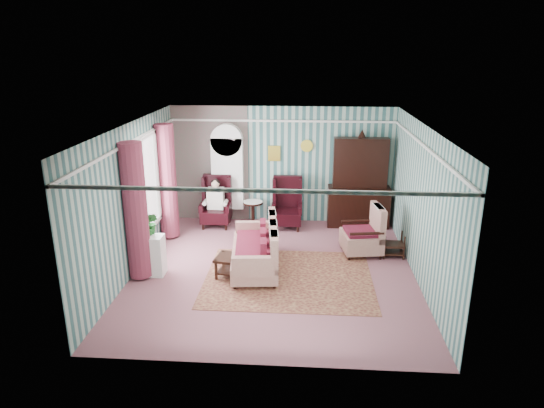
# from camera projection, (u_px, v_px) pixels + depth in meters

# --- Properties ---
(floor) EXTENTS (6.00, 6.00, 0.00)m
(floor) POSITION_uv_depth(u_px,v_px,m) (274.00, 271.00, 9.66)
(floor) COLOR #96575D
(floor) RESTS_ON ground
(room_shell) EXTENTS (5.53, 6.02, 2.91)m
(room_shell) POSITION_uv_depth(u_px,v_px,m) (243.00, 171.00, 9.24)
(room_shell) COLOR #366363
(room_shell) RESTS_ON ground
(bookcase) EXTENTS (0.80, 0.28, 2.24)m
(bookcase) POSITION_uv_depth(u_px,v_px,m) (228.00, 179.00, 12.09)
(bookcase) COLOR silver
(bookcase) RESTS_ON floor
(dresser_hutch) EXTENTS (1.50, 0.56, 2.36)m
(dresser_hutch) POSITION_uv_depth(u_px,v_px,m) (360.00, 180.00, 11.74)
(dresser_hutch) COLOR black
(dresser_hutch) RESTS_ON floor
(wingback_left) EXTENTS (0.76, 0.80, 1.25)m
(wingback_left) POSITION_uv_depth(u_px,v_px,m) (216.00, 202.00, 11.89)
(wingback_left) COLOR black
(wingback_left) RESTS_ON floor
(wingback_right) EXTENTS (0.76, 0.80, 1.25)m
(wingback_right) POSITION_uv_depth(u_px,v_px,m) (287.00, 204.00, 11.78)
(wingback_right) COLOR black
(wingback_right) RESTS_ON floor
(seated_woman) EXTENTS (0.44, 0.40, 1.18)m
(seated_woman) POSITION_uv_depth(u_px,v_px,m) (216.00, 203.00, 11.90)
(seated_woman) COLOR beige
(seated_woman) RESTS_ON floor
(round_side_table) EXTENTS (0.50, 0.50, 0.60)m
(round_side_table) POSITION_uv_depth(u_px,v_px,m) (253.00, 213.00, 12.08)
(round_side_table) COLOR black
(round_side_table) RESTS_ON floor
(nest_table) EXTENTS (0.45, 0.38, 0.54)m
(nest_table) POSITION_uv_depth(u_px,v_px,m) (393.00, 244.00, 10.26)
(nest_table) COLOR black
(nest_table) RESTS_ON floor
(plant_stand) EXTENTS (0.55, 0.35, 0.80)m
(plant_stand) POSITION_uv_depth(u_px,v_px,m) (150.00, 255.00, 9.41)
(plant_stand) COLOR white
(plant_stand) RESTS_ON floor
(rug) EXTENTS (3.20, 2.60, 0.01)m
(rug) POSITION_uv_depth(u_px,v_px,m) (289.00, 278.00, 9.35)
(rug) COLOR #51211B
(rug) RESTS_ON floor
(sofa) EXTENTS (1.21, 2.08, 1.05)m
(sofa) POSITION_uv_depth(u_px,v_px,m) (254.00, 244.00, 9.62)
(sofa) COLOR beige
(sofa) RESTS_ON floor
(floral_armchair) EXTENTS (0.99, 1.01, 0.88)m
(floral_armchair) POSITION_uv_depth(u_px,v_px,m) (362.00, 235.00, 10.34)
(floral_armchair) COLOR beige
(floral_armchair) RESTS_ON floor
(coffee_table) EXTENTS (0.92, 0.67, 0.41)m
(coffee_table) POSITION_uv_depth(u_px,v_px,m) (238.00, 267.00, 9.35)
(coffee_table) COLOR black
(coffee_table) RESTS_ON floor
(potted_plant_a) EXTENTS (0.50, 0.47, 0.44)m
(potted_plant_a) POSITION_uv_depth(u_px,v_px,m) (141.00, 227.00, 9.13)
(potted_plant_a) COLOR #2A561B
(potted_plant_a) RESTS_ON plant_stand
(potted_plant_b) EXTENTS (0.29, 0.25, 0.43)m
(potted_plant_b) POSITION_uv_depth(u_px,v_px,m) (152.00, 223.00, 9.34)
(potted_plant_b) COLOR #1D531A
(potted_plant_b) RESTS_ON plant_stand
(potted_plant_c) EXTENTS (0.25, 0.25, 0.35)m
(potted_plant_c) POSITION_uv_depth(u_px,v_px,m) (148.00, 226.00, 9.30)
(potted_plant_c) COLOR #1B561C
(potted_plant_c) RESTS_ON plant_stand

